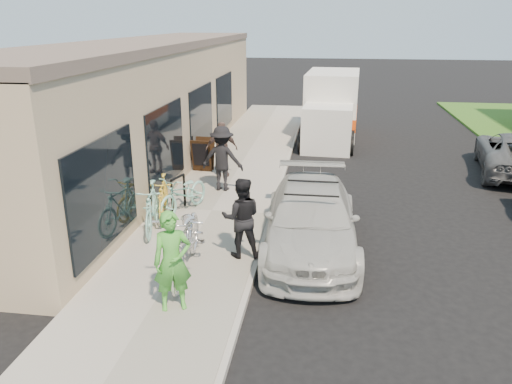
{
  "coord_description": "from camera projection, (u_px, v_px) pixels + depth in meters",
  "views": [
    {
      "loc": [
        0.88,
        -8.9,
        4.88
      ],
      "look_at": [
        -0.69,
        2.04,
        1.05
      ],
      "focal_mm": 35.0,
      "sensor_mm": 36.0,
      "label": 1
    }
  ],
  "objects": [
    {
      "name": "ground",
      "position": [
        276.0,
        276.0,
        10.04
      ],
      "size": [
        120.0,
        120.0,
        0.0
      ],
      "primitive_type": "plane",
      "color": "black",
      "rests_on": "ground"
    },
    {
      "name": "bystander_a",
      "position": [
        222.0,
        159.0,
        14.37
      ],
      "size": [
        1.26,
        0.79,
        1.88
      ],
      "primitive_type": "imported",
      "rotation": [
        0.0,
        0.0,
        3.06
      ],
      "color": "black",
      "rests_on": "sidewalk"
    },
    {
      "name": "woman_rider",
      "position": [
        172.0,
        261.0,
        8.38
      ],
      "size": [
        0.76,
        0.64,
        1.77
      ],
      "primitive_type": "imported",
      "rotation": [
        0.0,
        0.0,
        0.4
      ],
      "color": "green",
      "rests_on": "sidewalk"
    },
    {
      "name": "curb",
      "position": [
        271.0,
        216.0,
        12.89
      ],
      "size": [
        0.12,
        34.0,
        0.13
      ],
      "primitive_type": "cube",
      "color": "#A09B92",
      "rests_on": "ground"
    },
    {
      "name": "bystander_b",
      "position": [
        221.0,
        149.0,
        15.71
      ],
      "size": [
        1.1,
        0.75,
        1.74
      ],
      "primitive_type": "imported",
      "rotation": [
        0.0,
        0.0,
        0.36
      ],
      "color": "brown",
      "rests_on": "sidewalk"
    },
    {
      "name": "sedan_silver",
      "position": [
        312.0,
        194.0,
        13.24
      ],
      "size": [
        1.24,
        2.91,
        0.98
      ],
      "primitive_type": "imported",
      "rotation": [
        0.0,
        0.0,
        -0.03
      ],
      "color": "#95959A",
      "rests_on": "ground"
    },
    {
      "name": "sandwich_board",
      "position": [
        203.0,
        155.0,
        16.32
      ],
      "size": [
        0.7,
        0.7,
        1.07
      ],
      "rotation": [
        0.0,
        0.0,
        -0.08
      ],
      "color": "black",
      "rests_on": "sidewalk"
    },
    {
      "name": "cruiser_bike_b",
      "position": [
        184.0,
        194.0,
        12.77
      ],
      "size": [
        1.29,
        2.07,
        1.03
      ],
      "primitive_type": "imported",
      "rotation": [
        0.0,
        0.0,
        -0.34
      ],
      "color": "#8DD3C0",
      "rests_on": "sidewalk"
    },
    {
      "name": "tandem_bike",
      "position": [
        186.0,
        240.0,
        9.68
      ],
      "size": [
        1.15,
        2.69,
        1.38
      ],
      "primitive_type": "imported",
      "rotation": [
        0.0,
        0.0,
        0.09
      ],
      "color": "silver",
      "rests_on": "sidewalk"
    },
    {
      "name": "sidewalk",
      "position": [
        212.0,
        213.0,
        13.09
      ],
      "size": [
        3.0,
        34.0,
        0.15
      ],
      "primitive_type": "cube",
      "color": "#9D988D",
      "rests_on": "ground"
    },
    {
      "name": "sedan_white",
      "position": [
        311.0,
        219.0,
        10.99
      ],
      "size": [
        2.18,
        5.01,
        1.47
      ],
      "rotation": [
        0.0,
        0.0,
        0.04
      ],
      "color": "#B8B9B4",
      "rests_on": "ground"
    },
    {
      "name": "cruiser_bike_c",
      "position": [
        163.0,
        197.0,
        12.49
      ],
      "size": [
        0.84,
        1.8,
        1.04
      ],
      "primitive_type": "imported",
      "rotation": [
        0.0,
        0.0,
        0.21
      ],
      "color": "gold",
      "rests_on": "sidewalk"
    },
    {
      "name": "moving_truck",
      "position": [
        331.0,
        110.0,
        21.23
      ],
      "size": [
        2.45,
        5.78,
        2.79
      ],
      "rotation": [
        0.0,
        0.0,
        -0.06
      ],
      "color": "white",
      "rests_on": "ground"
    },
    {
      "name": "man_standing",
      "position": [
        241.0,
        218.0,
        10.3
      ],
      "size": [
        0.93,
        0.78,
        1.71
      ],
      "primitive_type": "imported",
      "rotation": [
        0.0,
        0.0,
        3.31
      ],
      "color": "black",
      "rests_on": "sidewalk"
    },
    {
      "name": "bike_rack",
      "position": [
        178.0,
        189.0,
        12.98
      ],
      "size": [
        0.23,
        0.62,
        0.9
      ],
      "rotation": [
        0.0,
        0.0,
        -0.29
      ],
      "color": "black",
      "rests_on": "sidewalk"
    },
    {
      "name": "cruiser_bike_a",
      "position": [
        152.0,
        208.0,
        11.65
      ],
      "size": [
        0.89,
        1.96,
        1.14
      ],
      "primitive_type": "imported",
      "rotation": [
        0.0,
        0.0,
        0.19
      ],
      "color": "#8DD3C0",
      "rests_on": "sidewalk"
    },
    {
      "name": "storefront",
      "position": [
        152.0,
        102.0,
        17.52
      ],
      "size": [
        3.6,
        20.0,
        4.22
      ],
      "color": "tan",
      "rests_on": "ground"
    }
  ]
}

